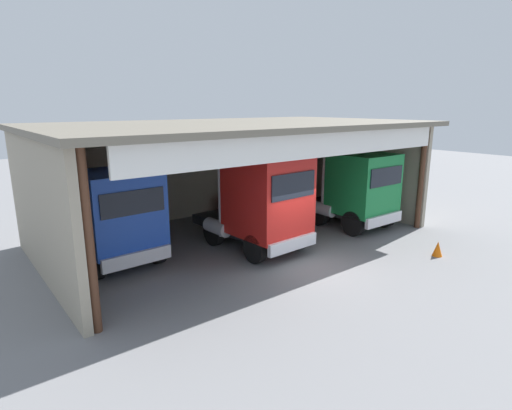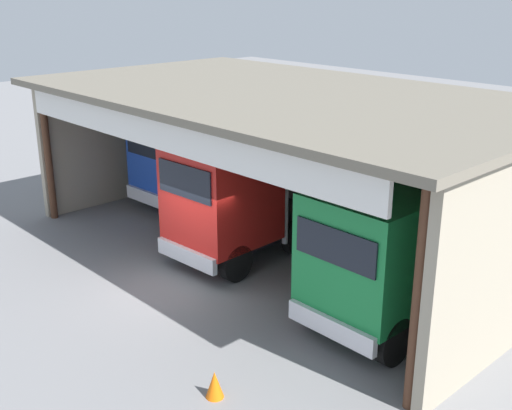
% 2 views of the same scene
% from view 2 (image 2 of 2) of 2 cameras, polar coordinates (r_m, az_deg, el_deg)
% --- Properties ---
extents(ground_plane, '(80.00, 80.00, 0.00)m').
position_cam_2_polar(ground_plane, '(17.23, -7.12, -7.22)').
color(ground_plane, slate).
rests_on(ground_plane, ground).
extents(workshop_shed, '(15.41, 9.01, 4.77)m').
position_cam_2_polar(workshop_shed, '(19.26, 4.47, 6.31)').
color(workshop_shed, '#9E937F').
rests_on(workshop_shed, ground).
extents(truck_blue_center_right_bay, '(2.71, 4.40, 3.71)m').
position_cam_2_polar(truck_blue_center_right_bay, '(22.78, -6.74, 4.17)').
color(truck_blue_center_right_bay, '#1E47B7').
rests_on(truck_blue_center_right_bay, ground).
extents(truck_red_left_bay, '(2.72, 5.30, 3.71)m').
position_cam_2_polar(truck_red_left_bay, '(17.95, -2.46, 0.74)').
color(truck_red_left_bay, red).
rests_on(truck_red_left_bay, ground).
extents(truck_green_right_bay, '(2.64, 4.32, 3.38)m').
position_cam_2_polar(truck_green_right_bay, '(14.46, 10.47, -4.90)').
color(truck_green_right_bay, '#197F3D').
rests_on(truck_green_right_bay, ground).
extents(oil_drum, '(0.58, 0.58, 0.91)m').
position_cam_2_polar(oil_drum, '(23.26, 4.35, 1.16)').
color(oil_drum, '#194CB2').
rests_on(oil_drum, ground).
extents(tool_cart, '(0.90, 0.60, 1.00)m').
position_cam_2_polar(tool_cart, '(20.80, 12.42, -1.32)').
color(tool_cart, red).
rests_on(tool_cart, ground).
extents(traffic_cone, '(0.36, 0.36, 0.56)m').
position_cam_2_polar(traffic_cone, '(12.85, -3.71, -15.67)').
color(traffic_cone, orange).
rests_on(traffic_cone, ground).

